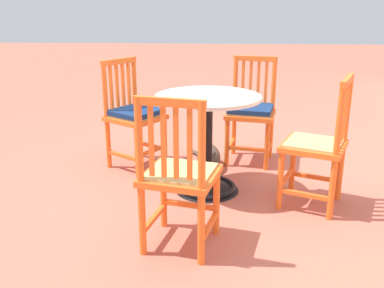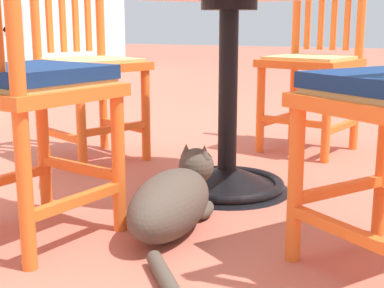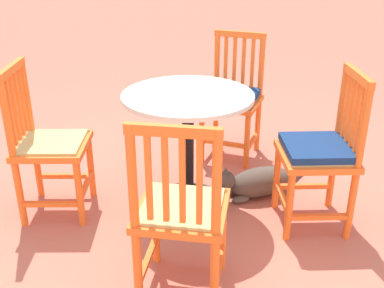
{
  "view_description": "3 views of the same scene",
  "coord_description": "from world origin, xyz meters",
  "px_view_note": "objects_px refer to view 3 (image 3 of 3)",
  "views": [
    {
      "loc": [
        2.96,
        0.14,
        1.37
      ],
      "look_at": [
        -0.21,
        -0.05,
        0.33
      ],
      "focal_mm": 40.95,
      "sensor_mm": 36.0,
      "label": 1
    },
    {
      "loc": [
        -1.99,
        -0.63,
        0.63
      ],
      "look_at": [
        -0.12,
        0.2,
        0.17
      ],
      "focal_mm": 51.86,
      "sensor_mm": 36.0,
      "label": 2
    },
    {
      "loc": [
        0.48,
        2.55,
        1.58
      ],
      "look_at": [
        -0.13,
        0.02,
        0.39
      ],
      "focal_mm": 44.0,
      "sensor_mm": 36.0,
      "label": 3
    }
  ],
  "objects_px": {
    "orange_chair_tucked_in": "(181,213)",
    "orange_chair_facing_out": "(320,153)",
    "cafe_table": "(188,164)",
    "orange_chair_by_planter": "(48,145)",
    "tabby_cat": "(256,183)",
    "orange_chair_near_fence": "(232,99)"
  },
  "relations": [
    {
      "from": "cafe_table",
      "to": "orange_chair_by_planter",
      "type": "xyz_separation_m",
      "value": [
        0.81,
        -0.14,
        0.15
      ]
    },
    {
      "from": "orange_chair_tucked_in",
      "to": "tabby_cat",
      "type": "xyz_separation_m",
      "value": [
        -0.66,
        -0.75,
        -0.34
      ]
    },
    {
      "from": "orange_chair_facing_out",
      "to": "tabby_cat",
      "type": "xyz_separation_m",
      "value": [
        0.22,
        -0.36,
        -0.35
      ]
    },
    {
      "from": "cafe_table",
      "to": "orange_chair_near_fence",
      "type": "bearing_deg",
      "value": -127.35
    },
    {
      "from": "cafe_table",
      "to": "orange_chair_facing_out",
      "type": "distance_m",
      "value": 0.78
    },
    {
      "from": "orange_chair_tucked_in",
      "to": "orange_chair_facing_out",
      "type": "relative_size",
      "value": 1.0
    },
    {
      "from": "orange_chair_tucked_in",
      "to": "orange_chair_near_fence",
      "type": "relative_size",
      "value": 1.0
    },
    {
      "from": "orange_chair_near_fence",
      "to": "tabby_cat",
      "type": "bearing_deg",
      "value": 86.77
    },
    {
      "from": "orange_chair_near_fence",
      "to": "cafe_table",
      "type": "bearing_deg",
      "value": 52.65
    },
    {
      "from": "cafe_table",
      "to": "orange_chair_by_planter",
      "type": "height_order",
      "value": "orange_chair_by_planter"
    },
    {
      "from": "orange_chair_facing_out",
      "to": "orange_chair_by_planter",
      "type": "height_order",
      "value": "same"
    },
    {
      "from": "orange_chair_facing_out",
      "to": "orange_chair_by_planter",
      "type": "relative_size",
      "value": 1.0
    },
    {
      "from": "cafe_table",
      "to": "orange_chair_near_fence",
      "type": "distance_m",
      "value": 0.82
    },
    {
      "from": "orange_chair_tucked_in",
      "to": "tabby_cat",
      "type": "bearing_deg",
      "value": -131.24
    },
    {
      "from": "orange_chair_facing_out",
      "to": "orange_chair_near_fence",
      "type": "xyz_separation_m",
      "value": [
        0.19,
        -0.99,
        0.0
      ]
    },
    {
      "from": "orange_chair_near_fence",
      "to": "tabby_cat",
      "type": "distance_m",
      "value": 0.73
    },
    {
      "from": "cafe_table",
      "to": "orange_chair_facing_out",
      "type": "relative_size",
      "value": 0.83
    },
    {
      "from": "orange_chair_tucked_in",
      "to": "orange_chair_by_planter",
      "type": "bearing_deg",
      "value": -56.04
    },
    {
      "from": "tabby_cat",
      "to": "cafe_table",
      "type": "bearing_deg",
      "value": -0.04
    },
    {
      "from": "orange_chair_near_fence",
      "to": "tabby_cat",
      "type": "relative_size",
      "value": 1.28
    },
    {
      "from": "orange_chair_facing_out",
      "to": "orange_chair_by_planter",
      "type": "distance_m",
      "value": 1.56
    },
    {
      "from": "cafe_table",
      "to": "orange_chair_by_planter",
      "type": "bearing_deg",
      "value": -9.71
    }
  ]
}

